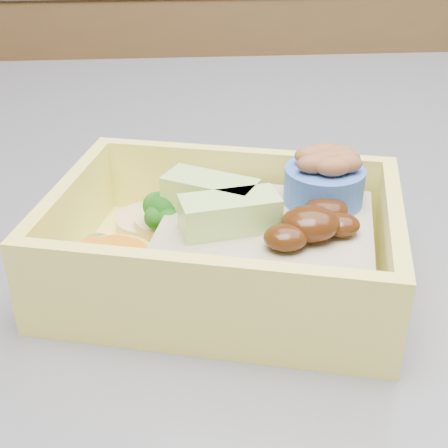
{
  "coord_description": "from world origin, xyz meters",
  "views": [
    {
      "loc": [
        0.1,
        -0.53,
        1.14
      ],
      "look_at": [
        0.12,
        -0.21,
        0.96
      ],
      "focal_mm": 50.0,
      "sensor_mm": 36.0,
      "label": 1
    }
  ],
  "objects": [
    {
      "name": "bento_box",
      "position": [
        0.13,
        -0.21,
        0.95
      ],
      "size": [
        0.23,
        0.19,
        0.07
      ],
      "rotation": [
        0.0,
        0.0,
        -0.25
      ],
      "color": "#FFF569",
      "rests_on": "island"
    }
  ]
}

